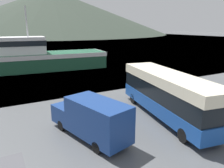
% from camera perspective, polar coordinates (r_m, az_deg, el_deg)
% --- Properties ---
extents(water_surface, '(240.00, 240.00, 0.00)m').
position_cam_1_polar(water_surface, '(140.96, -23.35, 11.02)').
color(water_surface, '#3D5160').
rests_on(water_surface, ground).
extents(hill_backdrop, '(192.36, 192.36, 36.24)m').
position_cam_1_polar(hill_backdrop, '(201.99, -15.38, 17.70)').
color(hill_backdrop, '#333D33').
rests_on(hill_backdrop, ground).
extents(tour_bus, '(4.34, 10.81, 3.42)m').
position_cam_1_polar(tour_bus, '(17.10, 14.37, -2.35)').
color(tour_bus, '#194799').
rests_on(tour_bus, ground).
extents(delivery_van, '(3.44, 6.39, 2.57)m').
position_cam_1_polar(delivery_van, '(13.73, -5.35, -8.79)').
color(delivery_van, navy).
rests_on(delivery_van, ground).
extents(fishing_boat, '(21.97, 7.65, 9.73)m').
position_cam_1_polar(fishing_boat, '(36.84, -19.54, 6.54)').
color(fishing_boat, '#1E5138').
rests_on(fishing_boat, water_surface).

